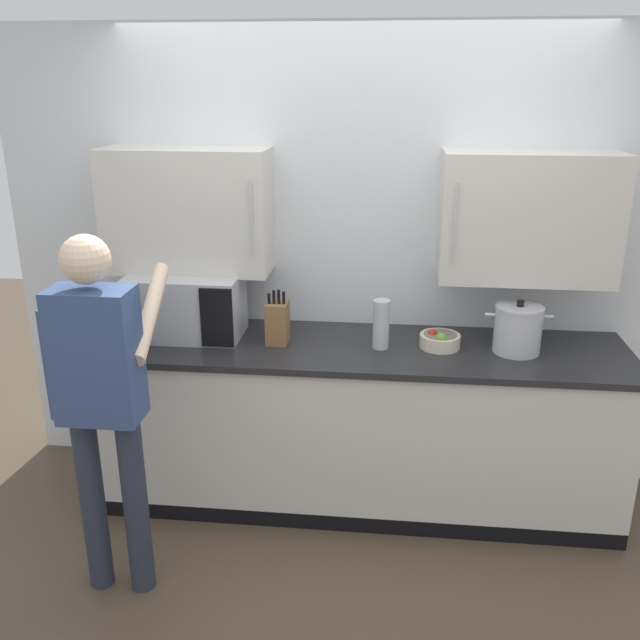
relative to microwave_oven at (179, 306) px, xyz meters
name	(u,v)px	position (x,y,z in m)	size (l,w,h in m)	color
ground_plane	(337,581)	(0.92, -0.74, -1.09)	(9.37, 9.37, 0.00)	#4C3D2D
back_wall_tiled	(355,250)	(0.92, 0.30, 0.26)	(3.92, 0.44, 2.51)	silver
counter_unit	(348,423)	(0.92, -0.04, -0.63)	(2.89, 0.71, 0.92)	beige
microwave_oven	(179,306)	(0.00, 0.00, 0.00)	(0.61, 0.78, 0.34)	#B7BABF
stock_pot	(518,329)	(1.77, -0.03, -0.05)	(0.34, 0.24, 0.27)	#B7BABF
thermos_flask	(381,324)	(1.08, -0.06, -0.04)	(0.09, 0.09, 0.26)	#B7BABF
fruit_bowl	(440,340)	(1.38, -0.02, -0.13)	(0.21, 0.21, 0.10)	beige
knife_block	(278,322)	(0.54, -0.03, -0.06)	(0.11, 0.15, 0.30)	brown
person_figure	(102,390)	(-0.07, -0.86, -0.09)	(0.44, 0.66, 1.66)	#282D3D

